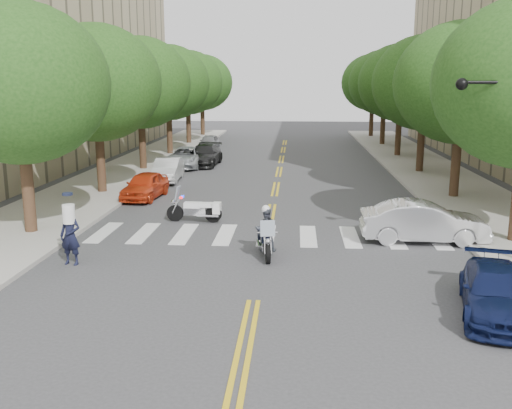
# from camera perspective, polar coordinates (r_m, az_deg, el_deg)

# --- Properties ---
(ground) EXTENTS (140.00, 140.00, 0.00)m
(ground) POSITION_cam_1_polar(r_m,az_deg,el_deg) (15.14, -0.24, -9.59)
(ground) COLOR #38383A
(ground) RESTS_ON ground
(sidewalk_left) EXTENTS (5.00, 60.00, 0.15)m
(sidewalk_left) POSITION_cam_1_polar(r_m,az_deg,el_deg) (37.94, -12.20, 3.49)
(sidewalk_left) COLOR #9E9991
(sidewalk_left) RESTS_ON ground
(sidewalk_right) EXTENTS (5.00, 60.00, 0.15)m
(sidewalk_right) POSITION_cam_1_polar(r_m,az_deg,el_deg) (37.41, 17.04, 3.11)
(sidewalk_right) COLOR #9E9991
(sidewalk_right) RESTS_ON ground
(tree_l_0) EXTENTS (6.40, 6.40, 8.45)m
(tree_l_0) POSITION_cam_1_polar(r_m,az_deg,el_deg) (22.31, -22.63, 11.10)
(tree_l_0) COLOR #382316
(tree_l_0) RESTS_ON ground
(tree_l_1) EXTENTS (6.40, 6.40, 8.45)m
(tree_l_1) POSITION_cam_1_polar(r_m,az_deg,el_deg) (29.70, -15.68, 11.61)
(tree_l_1) COLOR #382316
(tree_l_1) RESTS_ON ground
(tree_l_2) EXTENTS (6.40, 6.40, 8.45)m
(tree_l_2) POSITION_cam_1_polar(r_m,az_deg,el_deg) (37.34, -11.53, 11.83)
(tree_l_2) COLOR #382316
(tree_l_2) RESTS_ON ground
(tree_l_3) EXTENTS (6.40, 6.40, 8.45)m
(tree_l_3) POSITION_cam_1_polar(r_m,az_deg,el_deg) (45.11, -8.80, 11.94)
(tree_l_3) COLOR #382316
(tree_l_3) RESTS_ON ground
(tree_l_4) EXTENTS (6.40, 6.40, 8.45)m
(tree_l_4) POSITION_cam_1_polar(r_m,az_deg,el_deg) (52.94, -6.87, 12.01)
(tree_l_4) COLOR #382316
(tree_l_4) RESTS_ON ground
(tree_l_5) EXTENTS (6.40, 6.40, 8.45)m
(tree_l_5) POSITION_cam_1_polar(r_m,az_deg,el_deg) (60.82, -5.43, 12.05)
(tree_l_5) COLOR #382316
(tree_l_5) RESTS_ON ground
(tree_r_1) EXTENTS (6.40, 6.40, 8.45)m
(tree_r_1) POSITION_cam_1_polar(r_m,az_deg,el_deg) (29.08, 19.88, 11.34)
(tree_r_1) COLOR #382316
(tree_r_1) RESTS_ON ground
(tree_r_2) EXTENTS (6.40, 6.40, 8.45)m
(tree_r_2) POSITION_cam_1_polar(r_m,az_deg,el_deg) (36.85, 16.50, 11.58)
(tree_r_2) COLOR #382316
(tree_r_2) RESTS_ON ground
(tree_r_3) EXTENTS (6.40, 6.40, 8.45)m
(tree_r_3) POSITION_cam_1_polar(r_m,az_deg,el_deg) (44.70, 14.30, 11.71)
(tree_r_3) COLOR #382316
(tree_r_3) RESTS_ON ground
(tree_r_4) EXTENTS (6.40, 6.40, 8.45)m
(tree_r_4) POSITION_cam_1_polar(r_m,az_deg,el_deg) (52.60, 12.75, 11.80)
(tree_r_4) COLOR #382316
(tree_r_4) RESTS_ON ground
(tree_r_5) EXTENTS (6.40, 6.40, 8.45)m
(tree_r_5) POSITION_cam_1_polar(r_m,az_deg,el_deg) (60.52, 11.61, 11.86)
(tree_r_5) COLOR #382316
(tree_r_5) RESTS_ON ground
(motorcycle_police) EXTENTS (0.78, 2.11, 1.72)m
(motorcycle_police) POSITION_cam_1_polar(r_m,az_deg,el_deg) (18.68, 0.97, -2.88)
(motorcycle_police) COLOR black
(motorcycle_police) RESTS_ON ground
(motorcycle_parked) EXTENTS (2.28, 0.57, 1.47)m
(motorcycle_parked) POSITION_cam_1_polar(r_m,az_deg,el_deg) (23.35, -5.72, -0.52)
(motorcycle_parked) COLOR black
(motorcycle_parked) RESTS_ON ground
(officer_standing) EXTENTS (0.74, 0.55, 1.84)m
(officer_standing) POSITION_cam_1_polar(r_m,az_deg,el_deg) (18.67, -18.08, -3.00)
(officer_standing) COLOR black
(officer_standing) RESTS_ON ground
(convertible) EXTENTS (4.46, 1.66, 1.46)m
(convertible) POSITION_cam_1_polar(r_m,az_deg,el_deg) (21.17, 16.42, -1.68)
(convertible) COLOR silver
(convertible) RESTS_ON ground
(sedan_blue) EXTENTS (2.52, 4.31, 1.17)m
(sedan_blue) POSITION_cam_1_polar(r_m,az_deg,el_deg) (15.25, 22.95, -8.08)
(sedan_blue) COLOR #0F1841
(sedan_blue) RESTS_ON ground
(parked_car_a) EXTENTS (1.86, 3.93, 1.30)m
(parked_car_a) POSITION_cam_1_polar(r_m,az_deg,el_deg) (28.44, -11.04, 1.88)
(parked_car_a) COLOR red
(parked_car_a) RESTS_ON ground
(parked_car_b) EXTENTS (1.62, 4.08, 1.32)m
(parked_car_b) POSITION_cam_1_polar(r_m,az_deg,el_deg) (33.22, -8.83, 3.44)
(parked_car_b) COLOR silver
(parked_car_b) RESTS_ON ground
(parked_car_c) EXTENTS (2.28, 4.85, 1.34)m
(parked_car_c) POSITION_cam_1_polar(r_m,az_deg,el_deg) (38.55, -7.04, 4.70)
(parked_car_c) COLOR #A6AAAE
(parked_car_c) RESTS_ON ground
(parked_car_d) EXTENTS (2.15, 4.89, 1.40)m
(parked_car_d) POSITION_cam_1_polar(r_m,az_deg,el_deg) (39.33, -5.18, 4.93)
(parked_car_d) COLOR black
(parked_car_d) RESTS_ON ground
(parked_car_e) EXTENTS (1.60, 3.69, 1.24)m
(parked_car_e) POSITION_cam_1_polar(r_m,az_deg,el_deg) (48.83, -4.70, 6.25)
(parked_car_e) COLOR gray
(parked_car_e) RESTS_ON ground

